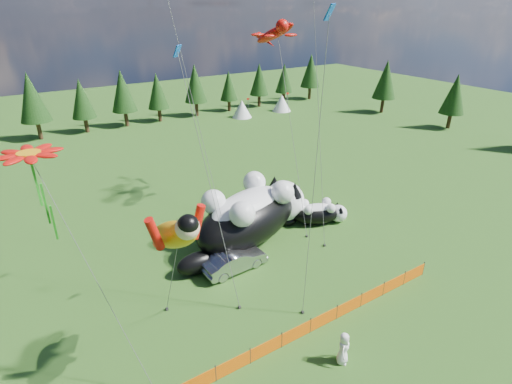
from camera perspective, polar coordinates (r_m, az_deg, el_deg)
ground at (r=25.58m, az=1.45°, el=-16.30°), size 160.00×160.00×0.00m
safety_fence at (r=23.49m, az=5.78°, el=-19.42°), size 22.06×0.06×1.10m
tree_line at (r=63.09m, az=-22.39°, el=11.60°), size 90.00×4.00×8.00m
festival_tents at (r=61.89m, az=-10.96°, el=10.29°), size 50.00×3.20×2.80m
cat_large at (r=30.99m, az=-0.46°, el=-3.04°), size 12.90×7.32×4.77m
cat_small at (r=34.24m, az=9.03°, el=-2.94°), size 5.31×3.45×2.02m
car at (r=28.25m, az=-3.05°, el=-9.74°), size 4.79×1.93×1.55m
spectator_e at (r=22.49m, az=12.39°, el=-20.97°), size 1.10×1.04×1.89m
superhero_kite at (r=17.90m, az=-11.72°, el=-5.98°), size 4.43×6.81×10.22m
gecko_kite at (r=35.18m, az=2.66°, el=21.69°), size 3.96×11.37×17.00m
flower_kite at (r=18.84m, az=-29.57°, el=4.28°), size 4.02×5.51×12.28m
diamond_kite_a at (r=22.39m, az=-10.49°, el=16.58°), size 1.57×4.51×15.55m
diamond_kite_c at (r=20.01m, az=10.24°, el=21.68°), size 1.59×1.02×17.41m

